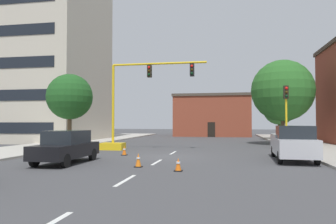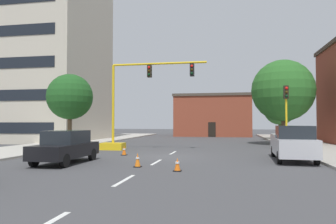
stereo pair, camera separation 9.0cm
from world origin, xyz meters
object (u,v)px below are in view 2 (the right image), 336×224
Objects in this scene: sedan_black_mid_left at (66,147)px; tree_right_mid at (283,91)px; traffic_light_pole_right at (286,103)px; pickup_truck_silver at (293,143)px; tree_right_far at (280,109)px; tree_left_near at (70,97)px; traffic_cone_roadside_b at (177,165)px; traffic_cone_roadside_a at (124,151)px; traffic_signal_gantry at (125,122)px; traffic_cone_roadside_c at (138,160)px.

tree_right_mid is at bearing 49.52° from sedan_black_mid_left.
pickup_truck_silver is at bearing -95.97° from traffic_light_pole_right.
tree_right_far is (2.19, 16.92, 0.27)m from traffic_light_pole_right.
tree_left_near is 10.47× the size of traffic_cone_roadside_b.
sedan_black_mid_left is at bearing -63.38° from tree_left_near.
tree_right_far reaches higher than sedan_black_mid_left.
traffic_light_pole_right is 8.35m from tree_right_mid.
traffic_cone_roadside_a is at bearing 68.70° from sedan_black_mid_left.
traffic_signal_gantry is 1.02× the size of tree_right_mid.
traffic_signal_gantry reaches higher than sedan_black_mid_left.
traffic_light_pole_right reaches higher than traffic_cone_roadside_b.
tree_left_near reaches higher than traffic_light_pole_right.
pickup_truck_silver is 10.46m from traffic_cone_roadside_a.
traffic_signal_gantry is 12.62m from pickup_truck_silver.
tree_right_far reaches higher than traffic_cone_roadside_b.
sedan_black_mid_left is 7.62× the size of traffic_cone_roadside_b.
traffic_light_pole_right is 7.61× the size of traffic_cone_roadside_a.
traffic_cone_roadside_b is (-6.34, -9.65, -3.24)m from traffic_light_pole_right.
traffic_light_pole_right is at bearing 45.91° from traffic_cone_roadside_c.
traffic_cone_roadside_a is at bearing -73.01° from traffic_signal_gantry.
traffic_light_pole_right is at bearing -1.61° from traffic_signal_gantry.
tree_right_mid is at bearing 21.86° from tree_left_near.
tree_left_near is at bearing 135.65° from traffic_cone_roadside_b.
traffic_cone_roadside_c is (2.42, -5.22, 0.03)m from traffic_cone_roadside_a.
traffic_light_pole_right is 0.87× the size of pickup_truck_silver.
sedan_black_mid_left is at bearing -94.00° from traffic_signal_gantry.
tree_left_near is 9.84× the size of traffic_cone_roadside_a.
tree_right_mid reaches higher than traffic_cone_roadside_a.
traffic_light_pole_right is 15.18m from sedan_black_mid_left.
traffic_cone_roadside_b is (-5.87, -5.09, -0.68)m from pickup_truck_silver.
traffic_cone_roadside_c is at bearing -68.36° from traffic_signal_gantry.
tree_left_near is (-18.16, -7.29, -0.92)m from tree_right_mid.
tree_right_mid is at bearing 30.52° from traffic_signal_gantry.
traffic_cone_roadside_a reaches higher than traffic_cone_roadside_b.
traffic_cone_roadside_b is (-7.47, -17.75, -4.92)m from tree_right_mid.
traffic_cone_roadside_c is (8.59, -9.53, -3.96)m from tree_left_near.
traffic_cone_roadside_b is at bearing -139.06° from pickup_truck_silver.
pickup_truck_silver is 9.26× the size of traffic_cone_roadside_b.
traffic_cone_roadside_a is 1.06× the size of traffic_cone_roadside_b.
traffic_cone_roadside_a is at bearing -122.59° from tree_right_far.
tree_right_far is 9.10× the size of traffic_cone_roadside_a.
tree_right_mid is 11.85× the size of traffic_cone_roadside_c.
tree_left_near is 13.43m from traffic_cone_roadside_c.
pickup_truck_silver is (-0.48, -4.56, -2.55)m from traffic_light_pole_right.
tree_right_far is 8.33× the size of traffic_cone_roadside_c.
tree_right_far is 28.13m from traffic_cone_roadside_b.
sedan_black_mid_left reaches higher than traffic_cone_roadside_b.
traffic_cone_roadside_b is at bearing -14.64° from sedan_black_mid_left.
traffic_signal_gantry is 15.57m from tree_right_mid.
pickup_truck_silver is (-2.67, -21.48, -2.82)m from tree_right_far.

